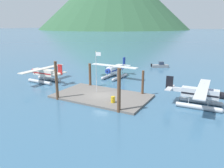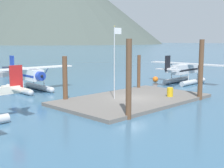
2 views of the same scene
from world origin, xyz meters
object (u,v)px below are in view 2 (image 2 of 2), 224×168
at_px(flagpole, 115,54).
at_px(boat_grey_open_north, 7,73).
at_px(fuel_drum, 170,92).
at_px(mooring_buoy, 155,79).
at_px(seaplane_white_bow_left, 29,77).
at_px(seaplane_silver_stbd_fwd, 185,72).

height_order(flagpole, boat_grey_open_north, flagpole).
height_order(fuel_drum, mooring_buoy, fuel_drum).
height_order(fuel_drum, seaplane_white_bow_left, seaplane_white_bow_left).
distance_m(fuel_drum, mooring_buoy, 12.49).
relative_size(flagpole, seaplane_white_bow_left, 0.64).
distance_m(fuel_drum, seaplane_silver_stbd_fwd, 11.88).
distance_m(flagpole, seaplane_white_bow_left, 11.68).
distance_m(mooring_buoy, boat_grey_open_north, 24.19).
xyz_separation_m(seaplane_silver_stbd_fwd, boat_grey_open_north, (-12.70, 25.07, -1.09)).
distance_m(flagpole, mooring_buoy, 15.23).
bearing_deg(fuel_drum, seaplane_silver_stbd_fwd, 25.10).
bearing_deg(boat_grey_open_north, seaplane_silver_stbd_fwd, -63.13).
bearing_deg(flagpole, boat_grey_open_north, 84.67).
relative_size(seaplane_silver_stbd_fwd, boat_grey_open_north, 2.37).
height_order(fuel_drum, boat_grey_open_north, boat_grey_open_north).
bearing_deg(fuel_drum, mooring_buoy, 43.40).
height_order(mooring_buoy, seaplane_silver_stbd_fwd, seaplane_silver_stbd_fwd).
relative_size(seaplane_white_bow_left, seaplane_silver_stbd_fwd, 1.00).
bearing_deg(mooring_buoy, seaplane_silver_stbd_fwd, -65.06).
bearing_deg(flagpole, seaplane_white_bow_left, 103.38).
height_order(flagpole, seaplane_white_bow_left, flagpole).
relative_size(fuel_drum, seaplane_silver_stbd_fwd, 0.08).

